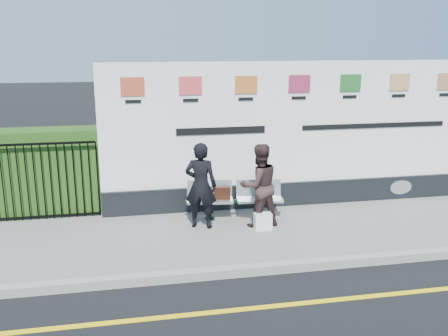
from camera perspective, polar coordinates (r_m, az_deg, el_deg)
name	(u,v)px	position (r m, az deg, el deg)	size (l,w,h in m)	color
ground	(348,299)	(7.42, 13.97, -14.31)	(80.00, 80.00, 0.00)	black
pavement	(291,230)	(9.50, 7.70, -7.07)	(14.00, 3.00, 0.12)	slate
kerb	(321,264)	(8.21, 11.06, -10.70)	(14.00, 0.18, 0.14)	gray
yellow_line	(348,299)	(7.42, 13.97, -14.28)	(14.00, 0.10, 0.01)	yellow
billboard	(296,144)	(10.50, 8.21, 2.73)	(8.00, 0.30, 3.00)	black
hedge	(46,171)	(10.61, -19.67, -0.35)	(2.35, 0.70, 1.70)	#294E17
railing	(43,181)	(10.20, -19.99, -1.41)	(2.05, 0.06, 1.54)	black
bench	(235,208)	(9.80, 1.24, -4.65)	(1.86, 0.50, 0.40)	#AEB3B7
woman_left	(201,185)	(9.17, -2.67, -2.00)	(0.59, 0.39, 1.62)	black
woman_right	(259,185)	(9.27, 4.03, -1.99)	(0.76, 0.60, 1.57)	#3A2525
handbag_brown	(222,193)	(9.68, -0.19, -2.88)	(0.31, 0.13, 0.24)	black
carrier_bag_white	(263,221)	(9.27, 4.47, -6.11)	(0.31, 0.19, 0.31)	white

